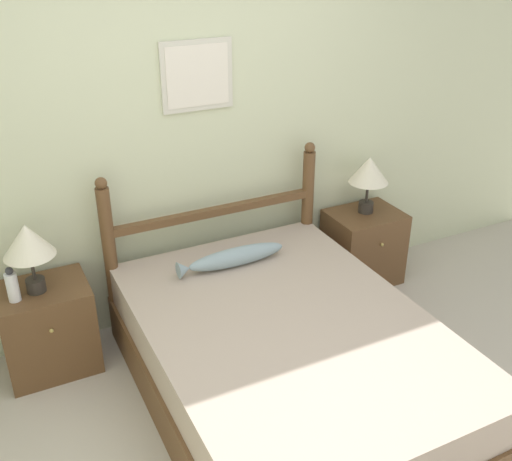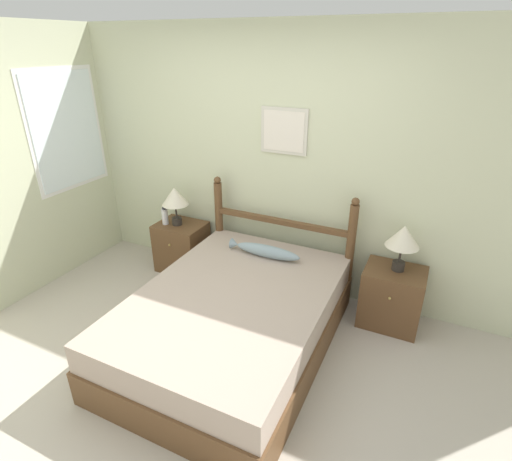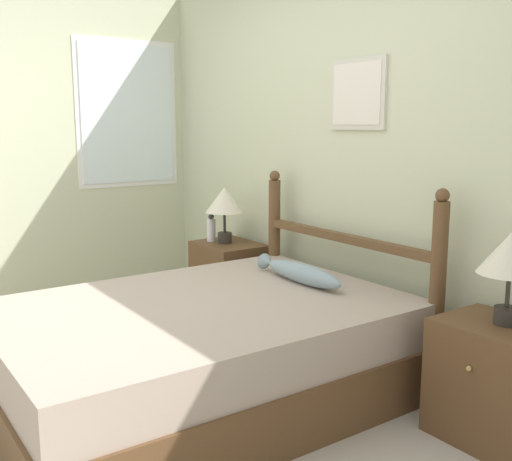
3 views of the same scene
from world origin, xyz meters
TOP-DOWN VIEW (x-y plane):
  - ground_plane at (0.00, 0.00)m, footprint 16.00×16.00m
  - wall_back at (0.00, 1.73)m, footprint 6.40×0.08m
  - bed at (0.17, 0.57)m, footprint 1.49×2.08m
  - headboard at (0.17, 1.57)m, footprint 1.49×0.08m
  - nightstand_left at (-0.97, 1.47)m, footprint 0.52×0.43m
  - nightstand_right at (1.31, 1.47)m, footprint 0.52×0.43m
  - table_lamp_left at (-0.99, 1.45)m, footprint 0.28×0.28m
  - table_lamp_right at (1.32, 1.49)m, footprint 0.28×0.28m
  - bottle at (-1.11, 1.40)m, footprint 0.07×0.07m
  - fish_pillow at (0.15, 1.25)m, footprint 0.70×0.13m

SIDE VIEW (x-z plane):
  - ground_plane at x=0.00m, z-range 0.00..0.00m
  - bed at x=0.17m, z-range 0.00..0.53m
  - nightstand_left at x=-0.97m, z-range 0.00..0.56m
  - nightstand_right at x=1.31m, z-range 0.00..0.56m
  - fish_pillow at x=0.15m, z-range 0.53..0.64m
  - headboard at x=0.17m, z-range 0.04..1.16m
  - bottle at x=-1.11m, z-range 0.55..0.76m
  - table_lamp_left at x=-0.99m, z-range 0.66..1.08m
  - table_lamp_right at x=1.32m, z-range 0.66..1.08m
  - wall_back at x=0.00m, z-range 0.00..2.55m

